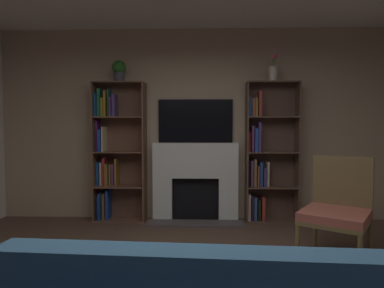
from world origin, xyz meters
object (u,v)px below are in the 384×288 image
Objects in this scene: potted_plant at (119,70)px; vase_with_flowers at (273,72)px; armchair at (337,208)px; fireplace at (195,180)px; tv at (196,121)px; bookshelf_left at (114,153)px; bookshelf_right at (265,157)px.

vase_with_flowers is (2.18, -0.00, -0.04)m from potted_plant.
fireplace is at bearing 135.32° from armchair.
potted_plant reaches higher than tv.
vase_with_flowers reaches higher than bookshelf_left.
fireplace reaches higher than armchair.
tv is 2.79× the size of vase_with_flowers.
armchair is at bearing -44.68° from fireplace.
bookshelf_left is (-1.18, -0.08, -0.46)m from tv.
tv is 1.13m from bookshelf_right.
fireplace is 1.89m from vase_with_flowers.
bookshelf_right reaches higher than tv.
fireplace is 3.43× the size of vase_with_flowers.
vase_with_flowers is 0.37× the size of armchair.
vase_with_flowers reaches higher than tv.
armchair is at bearing -28.54° from bookshelf_left.
tv reaches higher than armchair.
tv is 0.54× the size of bookshelf_left.
bookshelf_right reaches higher than armchair.
vase_with_flowers is at bearing -1.08° from bookshelf_left.
fireplace is at bearing 179.93° from bookshelf_right.
fireplace is at bearing 0.51° from bookshelf_left.
bookshelf_left is 2.18m from bookshelf_right.
tv reaches higher than fireplace.
fireplace is 1.92m from potted_plant.
potted_plant is (-1.09, -0.05, 1.58)m from fireplace.
potted_plant reaches higher than fireplace.
tv is 1.27m from bookshelf_left.
bookshelf_right is (1.00, -0.00, 0.34)m from fireplace.
potted_plant is at bearing 179.95° from vase_with_flowers.
potted_plant is at bearing -24.56° from bookshelf_left.
vase_with_flowers is at bearing -29.25° from bookshelf_right.
armchair is at bearing -28.67° from potted_plant.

